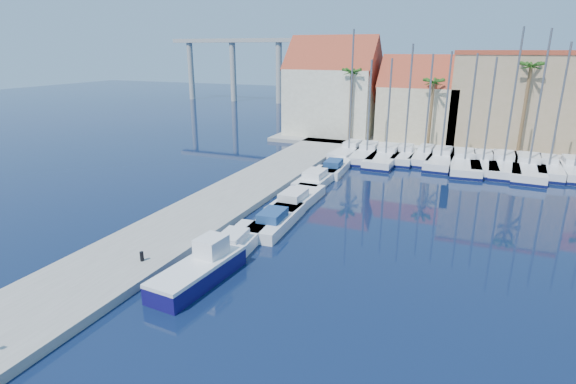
% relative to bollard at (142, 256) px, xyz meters
% --- Properties ---
extents(ground, '(260.00, 260.00, 0.00)m').
position_rel_bollard_xyz_m(ground, '(7.49, -3.30, -0.78)').
color(ground, black).
rests_on(ground, ground).
extents(quay_west, '(6.00, 77.00, 0.50)m').
position_rel_bollard_xyz_m(quay_west, '(-1.51, 10.20, -0.53)').
color(quay_west, gray).
rests_on(quay_west, ground).
extents(shore_north, '(54.00, 16.00, 0.50)m').
position_rel_bollard_xyz_m(shore_north, '(17.49, 44.70, -0.53)').
color(shore_north, gray).
rests_on(shore_north, ground).
extents(bollard, '(0.22, 0.22, 0.56)m').
position_rel_bollard_xyz_m(bollard, '(0.00, 0.00, 0.00)').
color(bollard, black).
rests_on(bollard, quay_west).
extents(fishing_boat, '(2.61, 6.40, 2.19)m').
position_rel_bollard_xyz_m(fishing_boat, '(3.91, 0.08, -0.05)').
color(fishing_boat, '#130E52').
rests_on(fishing_boat, ground).
extents(motorboat_west_0, '(2.59, 6.48, 1.40)m').
position_rel_bollard_xyz_m(motorboat_west_0, '(3.77, 4.30, -0.27)').
color(motorboat_west_0, white).
rests_on(motorboat_west_0, ground).
extents(motorboat_west_1, '(2.47, 6.88, 1.40)m').
position_rel_bollard_xyz_m(motorboat_west_1, '(4.41, 8.86, -0.27)').
color(motorboat_west_1, white).
rests_on(motorboat_west_1, ground).
extents(motorboat_west_2, '(2.43, 7.41, 1.40)m').
position_rel_bollard_xyz_m(motorboat_west_2, '(4.08, 13.65, -0.27)').
color(motorboat_west_2, white).
rests_on(motorboat_west_2, ground).
extents(motorboat_west_3, '(2.45, 7.48, 1.40)m').
position_rel_bollard_xyz_m(motorboat_west_3, '(3.51, 20.35, -0.27)').
color(motorboat_west_3, white).
rests_on(motorboat_west_3, ground).
extents(motorboat_west_4, '(2.56, 6.88, 1.40)m').
position_rel_bollard_xyz_m(motorboat_west_4, '(3.84, 24.82, -0.27)').
color(motorboat_west_4, white).
rests_on(motorboat_west_4, ground).
extents(sailboat_0, '(3.10, 9.14, 14.21)m').
position_rel_bollard_xyz_m(sailboat_0, '(3.27, 32.84, -0.15)').
color(sailboat_0, white).
rests_on(sailboat_0, ground).
extents(sailboat_1, '(3.36, 10.18, 11.04)m').
position_rel_bollard_xyz_m(sailboat_1, '(5.44, 32.50, -0.21)').
color(sailboat_1, white).
rests_on(sailboat_1, ground).
extents(sailboat_2, '(3.24, 11.28, 11.20)m').
position_rel_bollard_xyz_m(sailboat_2, '(7.78, 32.03, -0.23)').
color(sailboat_2, white).
rests_on(sailboat_2, ground).
extents(sailboat_3, '(2.35, 8.28, 12.68)m').
position_rel_bollard_xyz_m(sailboat_3, '(9.63, 33.05, -0.16)').
color(sailboat_3, white).
rests_on(sailboat_3, ground).
extents(sailboat_4, '(2.75, 8.38, 11.65)m').
position_rel_bollard_xyz_m(sailboat_4, '(11.74, 33.61, -0.18)').
color(sailboat_4, white).
rests_on(sailboat_4, ground).
extents(sailboat_5, '(2.98, 10.01, 11.91)m').
position_rel_bollard_xyz_m(sailboat_5, '(13.62, 32.90, -0.20)').
color(sailboat_5, white).
rests_on(sailboat_5, ground).
extents(sailboat_6, '(3.88, 11.57, 11.73)m').
position_rel_bollard_xyz_m(sailboat_6, '(16.01, 32.38, -0.22)').
color(sailboat_6, white).
rests_on(sailboat_6, ground).
extents(sailboat_7, '(3.21, 10.20, 11.40)m').
position_rel_bollard_xyz_m(sailboat_7, '(17.82, 32.64, -0.21)').
color(sailboat_7, white).
rests_on(sailboat_7, ground).
extents(sailboat_8, '(3.03, 11.13, 14.20)m').
position_rel_bollard_xyz_m(sailboat_8, '(19.85, 32.95, -0.19)').
color(sailboat_8, white).
rests_on(sailboat_8, ground).
extents(sailboat_9, '(3.82, 11.91, 13.99)m').
position_rel_bollard_xyz_m(sailboat_9, '(22.21, 32.67, -0.20)').
color(sailboat_9, white).
rests_on(sailboat_9, ground).
extents(sailboat_10, '(2.73, 9.05, 12.79)m').
position_rel_bollard_xyz_m(sailboat_10, '(24.04, 33.01, -0.17)').
color(sailboat_10, white).
rests_on(sailboat_10, ground).
extents(sailboat_11, '(2.61, 9.38, 12.85)m').
position_rel_bollard_xyz_m(sailboat_11, '(26.31, 33.45, -0.18)').
color(sailboat_11, white).
rests_on(sailboat_11, ground).
extents(building_0, '(12.30, 9.00, 13.50)m').
position_rel_bollard_xyz_m(building_0, '(-2.51, 43.70, 5.74)').
color(building_0, beige).
rests_on(building_0, shore_north).
extents(building_1, '(10.30, 8.00, 11.00)m').
position_rel_bollard_xyz_m(building_1, '(9.49, 43.70, 4.52)').
color(building_1, tan).
rests_on(building_1, shore_north).
extents(building_2, '(14.20, 10.20, 11.50)m').
position_rel_bollard_xyz_m(building_2, '(20.49, 44.70, 5.48)').
color(building_2, tan).
rests_on(building_2, shore_north).
extents(palm_0, '(2.60, 2.60, 10.15)m').
position_rel_bollard_xyz_m(palm_0, '(1.49, 38.70, 8.30)').
color(palm_0, brown).
rests_on(palm_0, shore_north).
extents(palm_1, '(2.60, 2.60, 9.15)m').
position_rel_bollard_xyz_m(palm_1, '(11.49, 38.70, 7.35)').
color(palm_1, brown).
rests_on(palm_1, shore_north).
extents(palm_2, '(2.60, 2.60, 11.15)m').
position_rel_bollard_xyz_m(palm_2, '(21.49, 38.70, 9.24)').
color(palm_2, brown).
rests_on(palm_2, shore_north).
extents(viaduct, '(48.00, 2.20, 14.45)m').
position_rel_bollard_xyz_m(viaduct, '(-31.58, 78.70, 9.47)').
color(viaduct, '#9E9E99').
rests_on(viaduct, ground).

